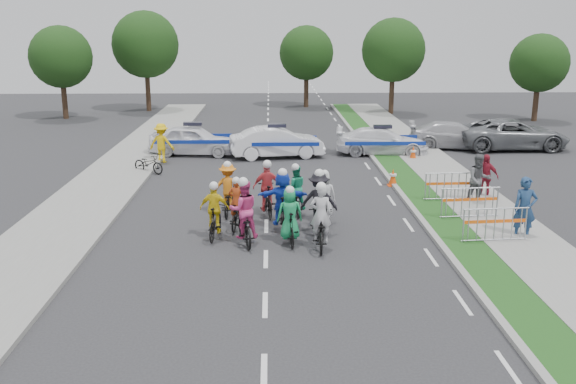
{
  "coord_description": "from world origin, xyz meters",
  "views": [
    {
      "loc": [
        0.15,
        -16.68,
        6.26
      ],
      "look_at": [
        0.7,
        3.13,
        1.1
      ],
      "focal_mm": 40.0,
      "sensor_mm": 36.0,
      "label": 1
    }
  ],
  "objects_px": {
    "tree_4": "(306,53)",
    "parked_bike": "(149,164)",
    "rider_2": "(244,219)",
    "civilian_suv": "(512,134)",
    "tree_2": "(539,63)",
    "rider_5": "(283,204)",
    "barrier_0": "(495,226)",
    "rider_9": "(267,194)",
    "tree_3": "(145,45)",
    "rider_4": "(319,208)",
    "civilian_sedan": "(454,135)",
    "spectator_0": "(525,208)",
    "rider_10": "(228,194)",
    "spectator_1": "(479,180)",
    "spectator_2": "(485,176)",
    "cone_0": "(393,178)",
    "cone_1": "(413,153)",
    "rider_3": "(215,216)",
    "police_car_2": "(382,141)",
    "rider_0": "(321,226)",
    "police_car_1": "(277,142)",
    "barrier_1": "(470,204)",
    "rider_6": "(237,211)",
    "rider_8": "(295,195)",
    "marshal_hiviz": "(162,143)",
    "tree_1": "(393,50)",
    "barrier_2": "(451,188)",
    "rider_1": "(290,221)",
    "tree_0": "(61,57)",
    "rider_7": "(324,202)"
  },
  "relations": [
    {
      "from": "rider_5",
      "to": "barrier_1",
      "type": "bearing_deg",
      "value": -171.59
    },
    {
      "from": "parked_bike",
      "to": "tree_2",
      "type": "distance_m",
      "value": 27.91
    },
    {
      "from": "rider_7",
      "to": "tree_2",
      "type": "relative_size",
      "value": 0.31
    },
    {
      "from": "rider_5",
      "to": "rider_10",
      "type": "distance_m",
      "value": 2.51
    },
    {
      "from": "spectator_0",
      "to": "barrier_2",
      "type": "height_order",
      "value": "spectator_0"
    },
    {
      "from": "rider_9",
      "to": "cone_1",
      "type": "distance_m",
      "value": 11.37
    },
    {
      "from": "rider_8",
      "to": "tree_2",
      "type": "xyz_separation_m",
      "value": [
        17.02,
        21.62,
        3.17
      ]
    },
    {
      "from": "rider_1",
      "to": "tree_4",
      "type": "distance_m",
      "value": 32.98
    },
    {
      "from": "rider_4",
      "to": "rider_5",
      "type": "relative_size",
      "value": 1.05
    },
    {
      "from": "rider_1",
      "to": "rider_3",
      "type": "height_order",
      "value": "same"
    },
    {
      "from": "rider_0",
      "to": "barrier_0",
      "type": "xyz_separation_m",
      "value": [
        5.12,
        0.13,
        -0.09
      ]
    },
    {
      "from": "rider_4",
      "to": "rider_9",
      "type": "height_order",
      "value": "rider_4"
    },
    {
      "from": "police_car_1",
      "to": "tree_0",
      "type": "height_order",
      "value": "tree_0"
    },
    {
      "from": "rider_2",
      "to": "civilian_sedan",
      "type": "distance_m",
      "value": 18.13
    },
    {
      "from": "rider_1",
      "to": "rider_2",
      "type": "bearing_deg",
      "value": -10.04
    },
    {
      "from": "rider_6",
      "to": "tree_2",
      "type": "bearing_deg",
      "value": -120.97
    },
    {
      "from": "barrier_1",
      "to": "rider_6",
      "type": "bearing_deg",
      "value": -175.79
    },
    {
      "from": "rider_5",
      "to": "barrier_0",
      "type": "distance_m",
      "value": 6.4
    },
    {
      "from": "spectator_0",
      "to": "parked_bike",
      "type": "relative_size",
      "value": 1.19
    },
    {
      "from": "civilian_suv",
      "to": "marshal_hiviz",
      "type": "height_order",
      "value": "marshal_hiviz"
    },
    {
      "from": "spectator_1",
      "to": "marshal_hiviz",
      "type": "bearing_deg",
      "value": 146.32
    },
    {
      "from": "rider_2",
      "to": "rider_3",
      "type": "distance_m",
      "value": 1.01
    },
    {
      "from": "barrier_1",
      "to": "cone_0",
      "type": "height_order",
      "value": "barrier_1"
    },
    {
      "from": "police_car_2",
      "to": "tree_3",
      "type": "xyz_separation_m",
      "value": [
        -14.72,
        17.31,
        4.23
      ]
    },
    {
      "from": "rider_9",
      "to": "tree_3",
      "type": "xyz_separation_m",
      "value": [
        -9.04,
        27.79,
        4.14
      ]
    },
    {
      "from": "tree_0",
      "to": "tree_1",
      "type": "relative_size",
      "value": 0.92
    },
    {
      "from": "rider_0",
      "to": "tree_2",
      "type": "relative_size",
      "value": 0.34
    },
    {
      "from": "rider_3",
      "to": "police_car_2",
      "type": "bearing_deg",
      "value": -112.91
    },
    {
      "from": "barrier_1",
      "to": "police_car_1",
      "type": "bearing_deg",
      "value": 120.32
    },
    {
      "from": "police_car_1",
      "to": "cone_0",
      "type": "relative_size",
      "value": 6.45
    },
    {
      "from": "rider_10",
      "to": "cone_1",
      "type": "xyz_separation_m",
      "value": [
        8.26,
        8.8,
        -0.38
      ]
    },
    {
      "from": "rider_9",
      "to": "police_car_1",
      "type": "height_order",
      "value": "rider_9"
    },
    {
      "from": "cone_0",
      "to": "tree_1",
      "type": "bearing_deg",
      "value": 79.75
    },
    {
      "from": "tree_1",
      "to": "tree_2",
      "type": "distance_m",
      "value": 9.87
    },
    {
      "from": "rider_5",
      "to": "tree_0",
      "type": "relative_size",
      "value": 0.32
    },
    {
      "from": "barrier_0",
      "to": "cone_0",
      "type": "height_order",
      "value": "barrier_0"
    },
    {
      "from": "rider_10",
      "to": "spectator_1",
      "type": "relative_size",
      "value": 1.01
    },
    {
      "from": "tree_4",
      "to": "parked_bike",
      "type": "bearing_deg",
      "value": -109.4
    },
    {
      "from": "rider_0",
      "to": "police_car_1",
      "type": "bearing_deg",
      "value": -82.07
    },
    {
      "from": "rider_10",
      "to": "cone_0",
      "type": "distance_m",
      "value": 7.43
    },
    {
      "from": "cone_1",
      "to": "rider_1",
      "type": "bearing_deg",
      "value": -117.71
    },
    {
      "from": "rider_6",
      "to": "barrier_2",
      "type": "height_order",
      "value": "rider_6"
    },
    {
      "from": "civilian_suv",
      "to": "tree_2",
      "type": "height_order",
      "value": "tree_2"
    },
    {
      "from": "rider_2",
      "to": "civilian_suv",
      "type": "bearing_deg",
      "value": -144.15
    },
    {
      "from": "tree_3",
      "to": "tree_4",
      "type": "relative_size",
      "value": 1.17
    },
    {
      "from": "spectator_2",
      "to": "cone_0",
      "type": "height_order",
      "value": "spectator_2"
    },
    {
      "from": "rider_4",
      "to": "marshal_hiviz",
      "type": "distance_m",
      "value": 12.62
    },
    {
      "from": "rider_0",
      "to": "rider_9",
      "type": "bearing_deg",
      "value": -61.9
    },
    {
      "from": "tree_4",
      "to": "police_car_1",
      "type": "bearing_deg",
      "value": -97.24
    },
    {
      "from": "spectator_2",
      "to": "tree_2",
      "type": "distance_m",
      "value": 22.31
    }
  ]
}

